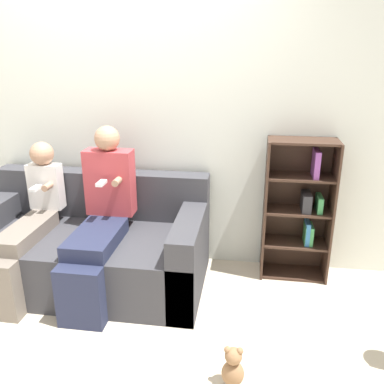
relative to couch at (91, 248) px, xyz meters
name	(u,v)px	position (x,y,z in m)	size (l,w,h in m)	color
ground_plane	(92,325)	(0.21, -0.57, -0.29)	(14.00, 14.00, 0.00)	beige
back_wall	(128,115)	(0.21, 0.51, 0.99)	(10.00, 0.06, 2.55)	silver
couch	(91,248)	(0.00, 0.00, 0.00)	(1.82, 0.95, 0.83)	#38383D
adult_seated	(100,215)	(0.15, -0.10, 0.34)	(0.37, 0.87, 1.25)	#232842
child_seated	(29,221)	(-0.41, -0.14, 0.27)	(0.26, 0.89, 1.10)	#70665B
bookshelf	(299,208)	(1.64, 0.37, 0.30)	(0.53, 0.28, 1.15)	#3D281E
teddy_bear	(233,367)	(1.19, -0.94, -0.17)	(0.13, 0.10, 0.26)	#936B47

